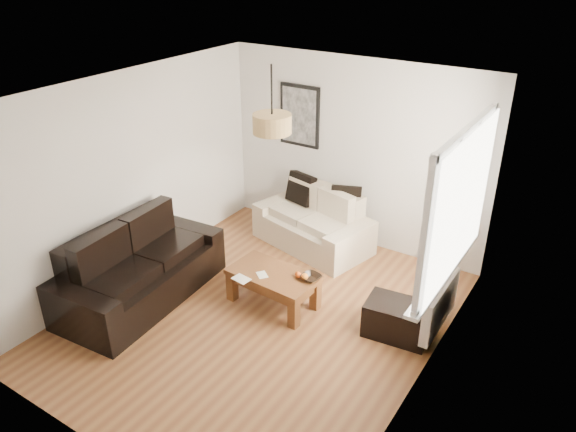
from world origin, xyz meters
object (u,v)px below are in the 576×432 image
Objects in this scene: sofa_leather at (140,265)px; ottoman at (398,319)px; loveseat_cream at (313,220)px; coffee_table at (273,288)px.

ottoman is (2.88, 1.00, -0.25)m from sofa_leather.
loveseat_cream is 2.47m from sofa_leather.
loveseat_cream is 2.18m from ottoman.
coffee_table is at bearing -169.98° from ottoman.
sofa_leather is 3.06m from ottoman.
ottoman is at bearing -20.75° from loveseat_cream.
ottoman is at bearing 10.02° from coffee_table.
sofa_leather reaches higher than loveseat_cream.
sofa_leather is 1.98× the size of coffee_table.
loveseat_cream is at bearing 102.48° from coffee_table.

